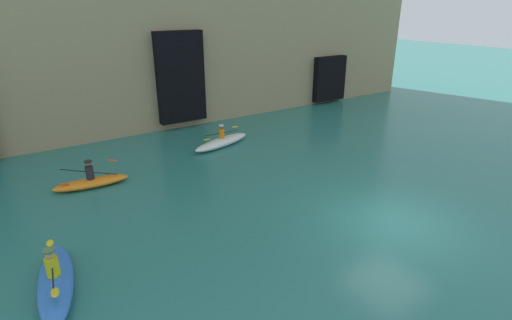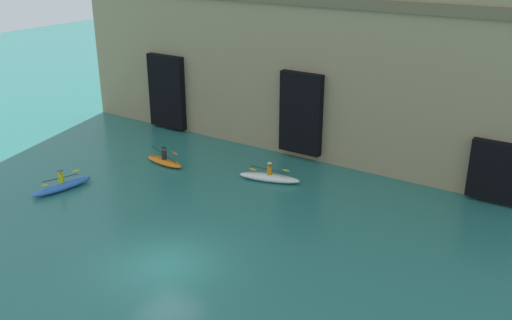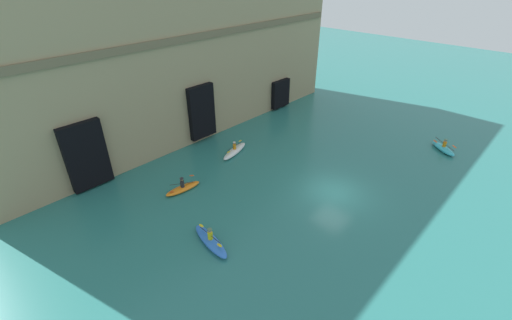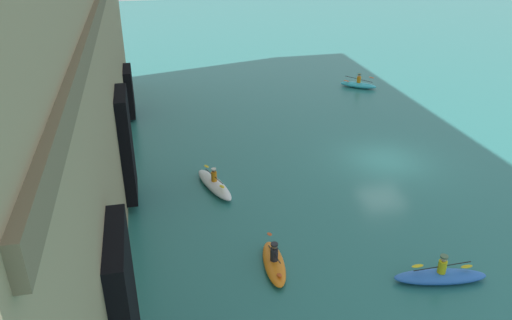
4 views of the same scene
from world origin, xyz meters
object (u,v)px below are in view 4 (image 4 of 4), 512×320
at_px(kayak_cyan, 358,85).
at_px(kayak_blue, 440,276).
at_px(kayak_white, 214,184).
at_px(kayak_orange, 274,262).

height_order(kayak_cyan, kayak_blue, kayak_blue).
height_order(kayak_white, kayak_blue, kayak_blue).
relative_size(kayak_cyan, kayak_orange, 0.97).
height_order(kayak_white, kayak_cyan, kayak_cyan).
xyz_separation_m(kayak_cyan, kayak_blue, (-22.04, 6.25, -0.00)).
bearing_deg(kayak_blue, kayak_orange, 169.45).
distance_m(kayak_cyan, kayak_blue, 22.90).
relative_size(kayak_orange, kayak_blue, 0.81).
xyz_separation_m(kayak_orange, kayak_blue, (-2.18, -5.80, 0.03)).
bearing_deg(kayak_cyan, kayak_blue, 109.46).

